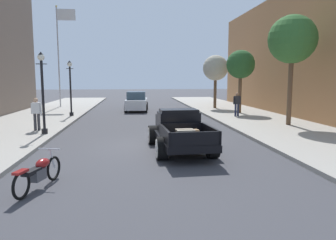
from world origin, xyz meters
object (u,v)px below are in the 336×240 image
Objects in this scene: motorcycle_parked at (39,172)px; flagpole at (61,45)px; hotrod_truck_black at (179,130)px; pedestrian_sidewalk_left at (36,112)px; street_lamp_far at (70,84)px; street_tree_nearest at (292,40)px; street_tree_third at (216,68)px; street_lamp_near at (42,87)px; street_tree_second at (241,65)px; pedestrian_sidewalk_right at (237,103)px; car_background_white at (137,102)px.

flagpole is (-4.20, 22.96, 5.33)m from motorcycle_parked.
pedestrian_sidewalk_left is at bearing 146.37° from hotrod_truck_black.
street_lamp_far is (0.51, 6.47, 1.30)m from pedestrian_sidewalk_left.
street_tree_nearest reaches higher than street_tree_third.
street_lamp_far is 0.63× the size of street_tree_nearest.
street_lamp_near is 7.53m from street_lamp_far.
street_tree_third is (13.81, -2.89, -2.12)m from flagpole.
pedestrian_sidewalk_left is 0.43× the size of street_lamp_far.
pedestrian_sidewalk_left is 0.36× the size of street_tree_third.
street_lamp_near is 16.97m from street_tree_third.
hotrod_truck_black is at bearing -118.57° from street_tree_second.
flagpole is (-2.35, 15.34, 3.39)m from street_lamp_near.
street_tree_second is at bearing 33.85° from street_lamp_near.
street_tree_third is (9.61, 20.06, 3.21)m from motorcycle_parked.
street_tree_second is (12.33, 8.27, 1.39)m from street_lamp_near.
street_tree_nearest is at bearing -81.78° from street_tree_third.
pedestrian_sidewalk_left is 1.79m from street_lamp_near.
street_tree_third is at bearing 98.22° from street_tree_nearest.
street_tree_second is at bearing -78.31° from street_tree_third.
pedestrian_sidewalk_right is 3.69m from street_tree_second.
flagpole is 14.27m from street_tree_third.
street_lamp_near is at bearing 150.74° from hotrod_truck_black.
flagpole is at bearing 153.85° from car_background_white.
street_lamp_near is at bearing -58.78° from pedestrian_sidewalk_left.
motorcycle_parked is 0.34× the size of street_tree_nearest.
street_tree_second is at bearing 95.98° from street_tree_nearest.
flagpole is at bearing 96.81° from pedestrian_sidewalk_left.
street_tree_second is at bearing -25.38° from car_background_white.
street_lamp_near is at bearing -152.41° from pedestrian_sidewalk_right.
street_lamp_near is 15.89m from flagpole.
car_background_white is 0.48× the size of flagpole.
hotrod_truck_black is 12.60m from street_lamp_far.
motorcycle_parked is 9.04m from pedestrian_sidewalk_left.
street_tree_second reaches higher than street_lamp_far.
car_background_white is 9.18m from street_tree_second.
pedestrian_sidewalk_left is 1.00× the size of pedestrian_sidewalk_right.
hotrod_truck_black is 1.08× the size of street_tree_third.
flagpole is at bearing 154.26° from street_tree_second.
street_tree_third reaches higher than pedestrian_sidewalk_right.
street_lamp_far is 12.66m from street_tree_third.
hotrod_truck_black is 13.58m from street_tree_second.
car_background_white is 2.67× the size of pedestrian_sidewalk_right.
street_tree_nearest is at bearing -23.99° from street_lamp_far.
street_tree_third is at bearing 89.12° from pedestrian_sidewalk_right.
pedestrian_sidewalk_left reaches higher than motorcycle_parked.
street_tree_second is (12.97, 7.21, 2.69)m from pedestrian_sidewalk_left.
street_tree_third reaches higher than hotrod_truck_black.
pedestrian_sidewalk_left is 0.18× the size of flagpole.
street_tree_second is at bearing 61.43° from hotrod_truck_black.
motorcycle_parked is 19.32m from street_tree_second.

